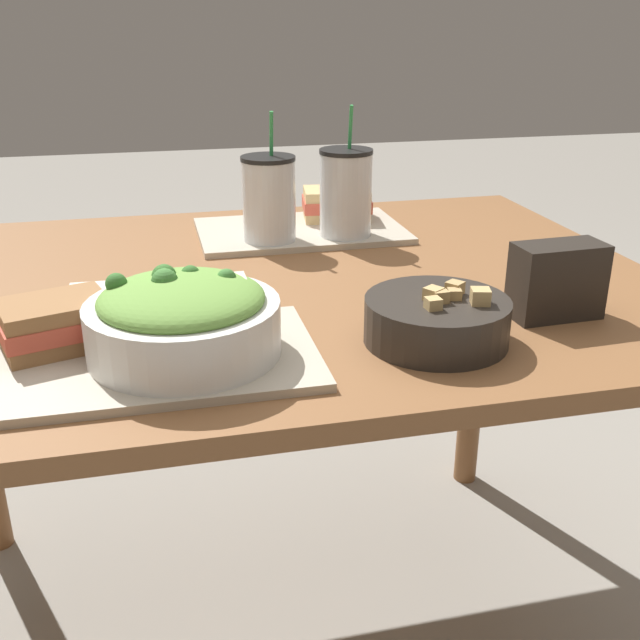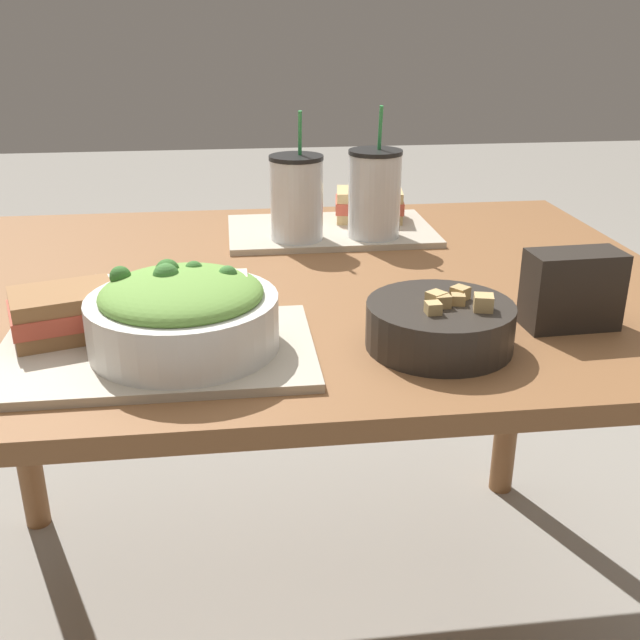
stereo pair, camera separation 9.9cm
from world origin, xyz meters
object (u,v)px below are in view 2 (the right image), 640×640
at_px(soup_bowl, 440,323).
at_px(drink_cup_red, 374,196).
at_px(sandwich_near, 65,313).
at_px(napkin_folded, 142,286).
at_px(drink_cup_dark, 297,200).
at_px(salad_bowl, 183,312).
at_px(chip_bag, 572,290).
at_px(baguette_near, 127,303).
at_px(sandwich_far, 369,205).

xyz_separation_m(soup_bowl, drink_cup_red, (0.01, 0.50, 0.06)).
distance_m(soup_bowl, drink_cup_red, 0.51).
relative_size(soup_bowl, sandwich_near, 1.21).
relative_size(soup_bowl, napkin_folded, 1.10).
height_order(drink_cup_dark, drink_cup_red, drink_cup_red).
bearing_deg(soup_bowl, drink_cup_dark, 106.02).
xyz_separation_m(drink_cup_dark, drink_cup_red, (0.15, 0.00, 0.00)).
xyz_separation_m(sandwich_near, drink_cup_red, (0.51, 0.43, 0.05)).
xyz_separation_m(salad_bowl, chip_bag, (0.54, 0.03, -0.01)).
xyz_separation_m(soup_bowl, baguette_near, (-0.42, 0.11, 0.01)).
relative_size(salad_bowl, sandwich_near, 1.51).
relative_size(salad_bowl, napkin_folded, 1.38).
distance_m(baguette_near, drink_cup_red, 0.58).
relative_size(drink_cup_red, chip_bag, 1.85).
relative_size(salad_bowl, baguette_near, 1.35).
bearing_deg(sandwich_near, salad_bowl, -37.65).
xyz_separation_m(drink_cup_dark, napkin_folded, (-0.28, -0.21, -0.09)).
xyz_separation_m(soup_bowl, chip_bag, (0.20, 0.05, 0.02)).
bearing_deg(baguette_near, drink_cup_red, -31.16).
xyz_separation_m(baguette_near, sandwich_far, (0.44, 0.52, 0.00)).
height_order(sandwich_far, drink_cup_red, drink_cup_red).
xyz_separation_m(sandwich_near, chip_bag, (0.70, -0.03, 0.01)).
bearing_deg(chip_bag, drink_cup_dark, 124.79).
bearing_deg(sandwich_near, drink_cup_red, 22.88).
bearing_deg(salad_bowl, soup_bowl, -2.49).
xyz_separation_m(sandwich_near, napkin_folded, (0.08, 0.22, -0.04)).
height_order(sandwich_near, drink_cup_dark, drink_cup_dark).
relative_size(sandwich_far, napkin_folded, 0.85).
xyz_separation_m(drink_cup_red, chip_bag, (0.20, -0.46, -0.03)).
bearing_deg(baguette_near, napkin_folded, 16.14).
distance_m(soup_bowl, drink_cup_dark, 0.52).
height_order(baguette_near, drink_cup_red, drink_cup_red).
bearing_deg(drink_cup_red, drink_cup_dark, 180.00).
height_order(salad_bowl, sandwich_near, salad_bowl).
bearing_deg(napkin_folded, salad_bowl, -73.49).
bearing_deg(soup_bowl, salad_bowl, 177.51).
bearing_deg(sandwich_far, chip_bag, -63.98).
bearing_deg(drink_cup_red, sandwich_far, 83.53).
distance_m(drink_cup_dark, napkin_folded, 0.36).
distance_m(drink_cup_red, chip_bag, 0.50).
relative_size(sandwich_near, drink_cup_dark, 0.68).
height_order(salad_bowl, chip_bag, salad_bowl).
height_order(drink_cup_dark, chip_bag, drink_cup_dark).
height_order(salad_bowl, baguette_near, salad_bowl).
height_order(chip_bag, napkin_folded, chip_bag).
height_order(baguette_near, napkin_folded, baguette_near).
height_order(salad_bowl, napkin_folded, salad_bowl).
bearing_deg(baguette_near, chip_bag, -79.45).
relative_size(salad_bowl, drink_cup_red, 0.99).
relative_size(salad_bowl, sandwich_far, 1.61).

